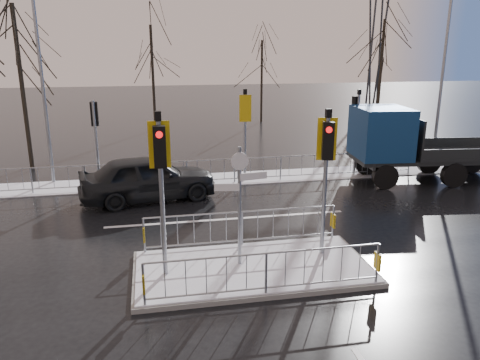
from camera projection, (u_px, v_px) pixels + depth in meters
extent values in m
plane|color=black|center=(253.00, 271.00, 11.98)|extent=(120.00, 120.00, 0.00)
cube|color=white|center=(209.00, 180.00, 20.09)|extent=(30.00, 2.00, 0.04)
cube|color=silver|center=(228.00, 219.00, 15.56)|extent=(8.00, 0.15, 0.01)
cube|color=slate|center=(253.00, 269.00, 11.96)|extent=(6.00, 3.00, 0.12)
cube|color=white|center=(253.00, 266.00, 11.94)|extent=(5.85, 2.85, 0.03)
cube|color=gold|center=(144.00, 283.00, 9.99)|extent=(0.05, 0.28, 0.42)
cube|color=gold|center=(377.00, 262.00, 10.99)|extent=(0.05, 0.28, 0.42)
cube|color=gold|center=(144.00, 234.00, 12.60)|extent=(0.05, 0.28, 0.42)
cube|color=gold|center=(333.00, 220.00, 13.59)|extent=(0.05, 0.28, 0.42)
cylinder|color=gray|center=(162.00, 201.00, 11.02)|extent=(0.11, 0.11, 3.80)
cube|color=black|center=(160.00, 147.00, 10.48)|extent=(0.28, 0.22, 0.95)
cylinder|color=red|center=(159.00, 135.00, 10.29)|extent=(0.16, 0.04, 0.16)
cube|color=gold|center=(159.00, 145.00, 10.71)|extent=(0.50, 0.03, 1.10)
cube|color=black|center=(158.00, 116.00, 10.46)|extent=(0.14, 0.14, 0.22)
cylinder|color=gray|center=(325.00, 189.00, 12.18)|extent=(0.11, 0.11, 3.70)
cube|color=black|center=(328.00, 141.00, 11.65)|extent=(0.33, 0.28, 0.95)
cylinder|color=red|center=(329.00, 130.00, 11.46)|extent=(0.16, 0.08, 0.16)
cube|color=gold|center=(327.00, 139.00, 11.89)|extent=(0.49, 0.16, 1.10)
cube|color=black|center=(329.00, 113.00, 11.64)|extent=(0.14, 0.14, 0.22)
cylinder|color=gray|center=(240.00, 208.00, 11.65)|extent=(0.09, 0.09, 3.10)
cube|color=silver|center=(254.00, 176.00, 11.50)|extent=(0.70, 0.14, 0.18)
cube|color=silver|center=(227.00, 187.00, 11.44)|extent=(0.62, 0.15, 0.18)
cylinder|color=silver|center=(240.00, 161.00, 11.29)|extent=(0.44, 0.03, 0.44)
cylinder|color=gray|center=(97.00, 145.00, 18.49)|extent=(0.11, 0.11, 3.50)
cube|color=black|center=(94.00, 114.00, 18.33)|extent=(0.28, 0.22, 0.95)
cylinder|color=red|center=(94.00, 106.00, 18.35)|extent=(0.16, 0.04, 0.16)
cylinder|color=gray|center=(245.00, 138.00, 19.58)|extent=(0.11, 0.11, 3.60)
cube|color=black|center=(244.00, 108.00, 19.40)|extent=(0.28, 0.22, 0.95)
cylinder|color=red|center=(244.00, 100.00, 19.42)|extent=(0.16, 0.04, 0.16)
cube|color=gold|center=(245.00, 108.00, 19.17)|extent=(0.50, 0.03, 1.10)
cube|color=black|center=(245.00, 92.00, 19.05)|extent=(0.14, 0.14, 0.22)
cylinder|color=gray|center=(356.00, 135.00, 20.51)|extent=(0.11, 0.11, 3.50)
cube|color=black|center=(355.00, 107.00, 20.34)|extent=(0.33, 0.28, 0.95)
cylinder|color=red|center=(354.00, 100.00, 20.35)|extent=(0.16, 0.08, 0.16)
cube|color=black|center=(359.00, 92.00, 20.00)|extent=(0.14, 0.14, 0.22)
imported|color=black|center=(148.00, 178.00, 17.32)|extent=(5.27, 2.92, 1.70)
cylinder|color=black|center=(385.00, 177.00, 18.73)|extent=(1.05, 0.42, 1.03)
cylinder|color=black|center=(367.00, 164.00, 20.80)|extent=(1.05, 0.42, 1.03)
cylinder|color=black|center=(454.00, 175.00, 18.96)|extent=(1.05, 0.42, 1.03)
cylinder|color=black|center=(429.00, 162.00, 21.03)|extent=(1.05, 0.42, 1.03)
cylinder|color=black|center=(472.00, 161.00, 21.19)|extent=(1.05, 0.42, 1.03)
cube|color=black|center=(433.00, 157.00, 19.83)|extent=(6.99, 3.08, 0.16)
cube|color=navy|center=(381.00, 132.00, 19.33)|extent=(2.31, 2.67, 2.05)
cube|color=black|center=(405.00, 122.00, 19.30)|extent=(0.26, 2.04, 1.13)
cube|color=#2D3033|center=(364.00, 159.00, 19.60)|extent=(0.38, 2.36, 0.36)
cube|color=black|center=(459.00, 154.00, 19.88)|extent=(4.75, 2.94, 0.12)
cube|color=black|center=(410.00, 135.00, 19.47)|extent=(0.35, 2.46, 1.54)
cylinder|color=black|center=(22.00, 89.00, 21.29)|extent=(0.20, 0.20, 7.36)
cylinder|color=black|center=(153.00, 79.00, 31.42)|extent=(0.19, 0.19, 6.90)
cylinder|color=black|center=(262.00, 82.00, 34.90)|extent=(0.16, 0.16, 5.98)
cylinder|color=black|center=(380.00, 73.00, 33.35)|extent=(0.20, 0.20, 7.36)
cylinder|color=gray|center=(442.00, 82.00, 20.83)|extent=(0.14, 0.14, 8.00)
cylinder|color=gray|center=(43.00, 84.00, 18.62)|extent=(0.14, 0.14, 8.20)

